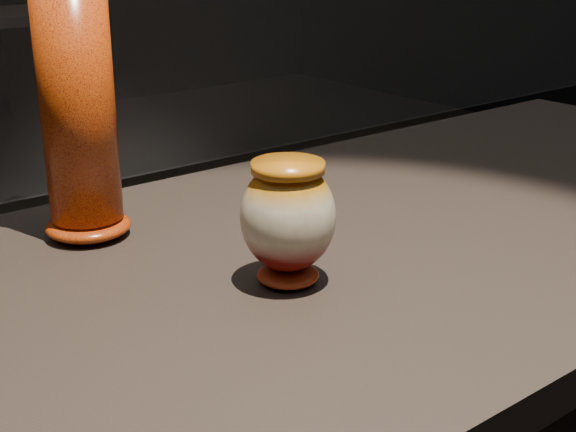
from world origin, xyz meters
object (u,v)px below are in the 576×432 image
object	(u,v)px
tall_vase	(78,109)
visitor	(63,11)
main_vase	(288,218)
display_plinth	(353,398)

from	to	relation	value
tall_vase	visitor	size ratio (longest dim) A/B	0.23
main_vase	visitor	distance (m)	4.21
visitor	main_vase	bearing A→B (deg)	42.22
visitor	tall_vase	bearing A→B (deg)	39.11
display_plinth	main_vase	xyz separation A→B (m)	(-0.18, -0.06, 0.35)
tall_vase	display_plinth	bearing A→B (deg)	-37.87
display_plinth	visitor	distance (m)	4.09
display_plinth	main_vase	distance (m)	0.40
display_plinth	tall_vase	world-z (taller)	tall_vase
main_vase	visitor	xyz separation A→B (m)	(1.45, 3.95, -0.15)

